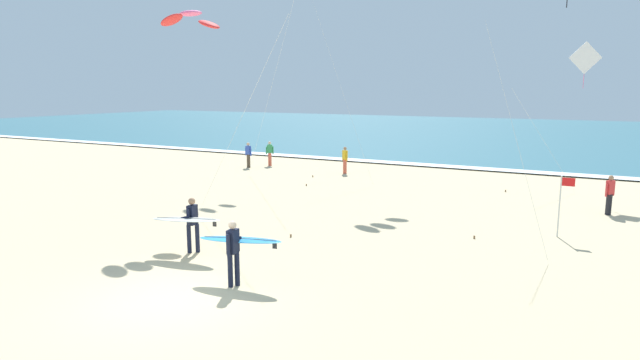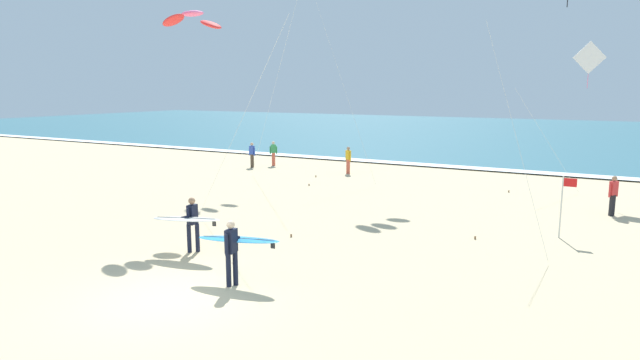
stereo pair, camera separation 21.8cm
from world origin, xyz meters
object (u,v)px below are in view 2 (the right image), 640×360
surfer_trailing (235,244)px  bystander_green_top (273,153)px  surfer_lead (189,220)px  lifeguard_flag (563,201)px  bystander_blue_top (252,155)px  kite_arc_rose_near (193,20)px  kite_diamond_ivory_low (588,61)px  bystander_yellow_top (348,160)px  bystander_red_top (613,195)px

surfer_trailing → bystander_green_top: size_ratio=1.50×
surfer_lead → bystander_green_top: bearing=116.0°
bystander_green_top → lifeguard_flag: 20.41m
surfer_trailing → bystander_blue_top: 20.70m
surfer_trailing → lifeguard_flag: 11.10m
kite_arc_rose_near → bystander_green_top: (-5.19, 12.99, -6.66)m
surfer_trailing → kite_arc_rose_near: size_ratio=0.31×
surfer_trailing → kite_diamond_ivory_low: (6.90, 17.35, 5.15)m
surfer_trailing → kite_diamond_ivory_low: bearing=68.3°
kite_diamond_ivory_low → bystander_yellow_top: 13.39m
bystander_yellow_top → bystander_green_top: bearing=173.5°
surfer_trailing → surfer_lead: bearing=153.8°
bystander_green_top → bystander_yellow_top: 5.73m
surfer_lead → kite_diamond_ivory_low: kite_diamond_ivory_low is taller
surfer_lead → kite_diamond_ivory_low: (9.66, 15.99, 5.15)m
bystander_green_top → bystander_red_top: same height
bystander_green_top → bystander_blue_top: bearing=-119.6°
kite_diamond_ivory_low → bystander_green_top: kite_diamond_ivory_low is taller
kite_arc_rose_near → bystander_yellow_top: 14.03m
surfer_trailing → bystander_yellow_top: (-5.36, 17.67, -0.24)m
bystander_red_top → bystander_green_top: bearing=165.0°
surfer_trailing → bystander_blue_top: bearing=124.8°
surfer_trailing → kite_diamond_ivory_low: kite_diamond_ivory_low is taller
bystander_green_top → surfer_trailing: bearing=-58.9°
surfer_lead → surfer_trailing: (2.76, -1.36, -0.00)m
surfer_lead → kite_arc_rose_near: 8.16m
surfer_trailing → bystander_red_top: (8.38, 13.10, -0.24)m
surfer_trailing → kite_arc_rose_near: bearing=137.7°
bystander_green_top → surfer_lead: bearing=-64.0°
surfer_lead → kite_arc_rose_near: (-3.10, 3.97, 6.42)m
kite_arc_rose_near → bystander_green_top: size_ratio=4.90×
bystander_red_top → bystander_blue_top: same height
bystander_green_top → bystander_yellow_top: size_ratio=1.00×
surfer_trailing → lifeguard_flag: size_ratio=1.14×
bystander_red_top → lifeguard_flag: 4.68m
surfer_lead → bystander_blue_top: bearing=120.0°
kite_arc_rose_near → surfer_lead: bearing=-52.0°
kite_arc_rose_near → bystander_green_top: kite_arc_rose_near is taller
surfer_trailing → kite_arc_rose_near: 10.20m
surfer_trailing → bystander_red_top: 15.55m
bystander_yellow_top → bystander_blue_top: (-6.44, -0.67, 0.00)m
bystander_yellow_top → bystander_blue_top: same height
surfer_lead → surfer_trailing: bearing=-26.2°
bystander_green_top → bystander_red_top: size_ratio=1.00×
lifeguard_flag → kite_diamond_ivory_low: bearing=90.2°
bystander_red_top → surfer_lead: bearing=-133.5°
bystander_blue_top → lifeguard_flag: 20.50m
bystander_green_top → bystander_yellow_top: same height
surfer_trailing → lifeguard_flag: lifeguard_flag is taller
surfer_trailing → bystander_green_top: (-11.05, 18.32, -0.24)m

